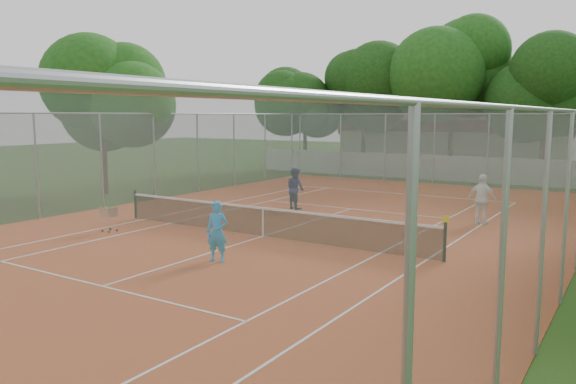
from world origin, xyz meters
The scene contains 12 objects.
ground centered at (0.00, 0.00, 0.00)m, with size 120.00×120.00×0.00m, color #1A370F.
court_pad centered at (0.00, 0.00, 0.01)m, with size 18.00×34.00×0.02m, color #B34822.
court_lines centered at (0.00, 0.00, 0.02)m, with size 10.98×23.78×0.01m, color white.
tennis_net centered at (0.00, 0.00, 0.51)m, with size 11.88×0.10×0.98m, color black.
perimeter_fence centered at (0.00, 0.00, 2.00)m, with size 18.00×34.00×4.00m, color slate.
boundary_wall centered at (0.00, 19.00, 0.75)m, with size 26.00×0.30×1.50m, color silver.
clubhouse centered at (-2.00, 29.00, 2.20)m, with size 16.40×9.00×4.40m, color beige.
tropical_trees centered at (0.00, 22.00, 5.00)m, with size 29.00×19.00×10.00m, color black.
player_near centered at (0.80, -3.25, 0.84)m, with size 0.60×0.39×1.64m, color #1B8EEA.
player_far_left centered at (-1.98, 5.15, 0.89)m, with size 0.84×0.66×1.73m, color #1C1A50.
player_far_right centered at (5.45, 5.94, 0.93)m, with size 1.06×0.44×1.81m, color white.
ball_hopper centered at (-4.74, -2.23, 0.48)m, with size 0.44×0.44×0.92m, color silver.
Camera 1 is at (10.31, -14.59, 3.91)m, focal length 35.00 mm.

